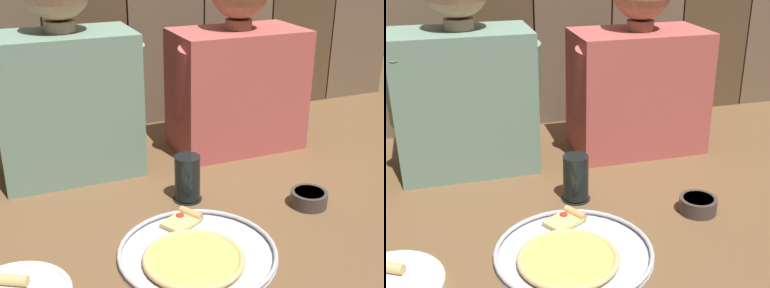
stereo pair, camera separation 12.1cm
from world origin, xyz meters
The scene contains 7 objects.
ground_plane centered at (0.00, 0.00, 0.00)m, with size 3.20×3.20×0.00m, color brown.
pizza_tray centered at (-0.09, -0.09, 0.01)m, with size 0.35×0.35×0.03m.
dinner_plate centered at (-0.47, -0.09, 0.01)m, with size 0.22×0.22×0.03m.
drinking_glass centered at (-0.02, 0.16, 0.06)m, with size 0.08×0.08×0.12m.
dipping_bowl centered at (0.26, 0.01, 0.02)m, with size 0.09×0.09×0.04m.
diner_left centered at (-0.26, 0.44, 0.28)m, with size 0.42×0.22×0.62m.
diner_right centered at (0.26, 0.44, 0.25)m, with size 0.43×0.23×0.58m.
Camera 2 is at (-0.33, -0.97, 0.65)m, focal length 47.89 mm.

